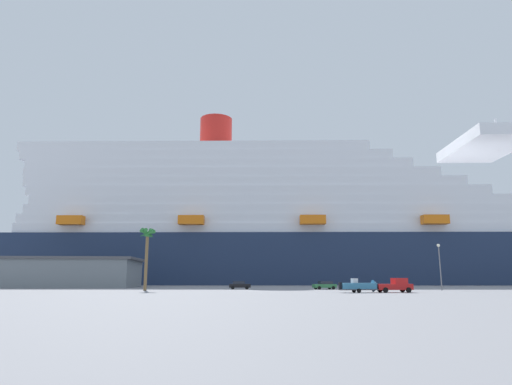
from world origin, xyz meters
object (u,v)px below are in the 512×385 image
pickup_truck (395,286)px  small_boat_on_trailer (362,286)px  cruise_ship (299,230)px  palm_tree (147,239)px  parked_car_green_wagon (325,285)px  street_lamp (440,260)px  parked_car_black_coupe (239,285)px

pickup_truck → small_boat_on_trailer: pickup_truck is taller
cruise_ship → pickup_truck: (-2.09, -84.29, -17.69)m
small_boat_on_trailer → palm_tree: bearing=156.8°
pickup_truck → palm_tree: (-40.10, 14.62, 8.11)m
pickup_truck → palm_tree: palm_tree is taller
small_boat_on_trailer → parked_car_green_wagon: (-0.71, 19.79, -0.13)m
street_lamp → parked_car_green_wagon: size_ratio=1.76×
cruise_ship → parked_car_green_wagon: 67.68m
cruise_ship → palm_tree: bearing=-121.2°
parked_car_black_coupe → cruise_ship: bearing=68.2°
palm_tree → parked_car_green_wagon: size_ratio=2.36×
cruise_ship → parked_car_black_coupe: size_ratio=60.13×
small_boat_on_trailer → street_lamp: (18.49, 10.50, 4.46)m
small_boat_on_trailer → palm_tree: palm_tree is taller
small_boat_on_trailer → parked_car_black_coupe: small_boat_on_trailer is taller
palm_tree → parked_car_green_wagon: palm_tree is taller
pickup_truck → parked_car_black_coupe: bearing=135.3°
cruise_ship → parked_car_green_wagon: size_ratio=54.89×
small_boat_on_trailer → palm_tree: 38.71m
street_lamp → pickup_truck: bearing=-142.1°
parked_car_green_wagon → parked_car_black_coupe: same height
palm_tree → parked_car_green_wagon: (34.07, 4.91, -8.32)m
small_boat_on_trailer → parked_car_green_wagon: bearing=92.0°
cruise_ship → parked_car_green_wagon: bearing=-97.1°
palm_tree → street_lamp: (53.26, -4.38, -3.73)m
pickup_truck → parked_car_green_wagon: size_ratio=1.20×
pickup_truck → palm_tree: size_ratio=0.51×
palm_tree → small_boat_on_trailer: bearing=-23.2°
pickup_truck → cruise_ship: bearing=88.6°
street_lamp → cruise_ship: bearing=98.5°
small_boat_on_trailer → parked_car_black_coupe: (-17.37, 22.71, -0.13)m
pickup_truck → small_boat_on_trailer: bearing=-177.1°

